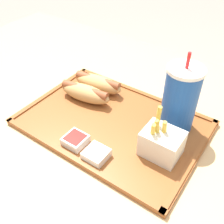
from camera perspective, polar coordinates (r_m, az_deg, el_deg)
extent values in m
cube|color=tan|center=(0.94, -1.22, -21.54)|extent=(1.49, 0.97, 0.77)
cube|color=brown|center=(0.65, 0.00, -2.37)|extent=(0.43, 0.30, 0.01)
cube|color=brown|center=(0.57, -8.42, -9.83)|extent=(0.43, 0.01, 0.00)
cube|color=brown|center=(0.74, 6.38, 4.20)|extent=(0.43, 0.01, 0.00)
cube|color=brown|center=(0.76, -13.15, 4.26)|extent=(0.01, 0.30, 0.00)
cube|color=brown|center=(0.59, 17.29, -9.73)|extent=(0.01, 0.30, 0.00)
cylinder|color=#194CA5|center=(0.60, 14.54, 2.42)|extent=(0.08, 0.08, 0.15)
cylinder|color=white|center=(0.56, 15.86, 8.83)|extent=(0.08, 0.08, 0.01)
cylinder|color=red|center=(0.55, 16.27, 10.73)|extent=(0.01, 0.01, 0.03)
ellipsoid|color=tan|center=(0.74, -3.09, 6.23)|extent=(0.15, 0.06, 0.04)
cylinder|color=brown|center=(0.73, -3.12, 6.87)|extent=(0.13, 0.04, 0.02)
ellipsoid|color=tan|center=(0.70, -5.87, 4.11)|extent=(0.15, 0.07, 0.04)
cylinder|color=brown|center=(0.70, -5.93, 4.77)|extent=(0.13, 0.04, 0.02)
cube|color=silver|center=(0.56, 10.75, -6.74)|extent=(0.08, 0.07, 0.06)
cylinder|color=gold|center=(0.55, 9.85, -2.32)|extent=(0.01, 0.01, 0.08)
cylinder|color=gold|center=(0.54, 9.82, -4.43)|extent=(0.02, 0.02, 0.07)
cylinder|color=gold|center=(0.54, 11.31, -4.60)|extent=(0.02, 0.01, 0.06)
cylinder|color=gold|center=(0.54, 8.67, -5.04)|extent=(0.02, 0.02, 0.07)
cube|color=silver|center=(0.56, -3.46, -9.19)|extent=(0.05, 0.05, 0.02)
cube|color=white|center=(0.55, -3.50, -8.58)|extent=(0.04, 0.04, 0.00)
cube|color=silver|center=(0.59, -7.97, -6.10)|extent=(0.05, 0.05, 0.02)
cube|color=#B21914|center=(0.58, -8.04, -5.49)|extent=(0.04, 0.04, 0.00)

